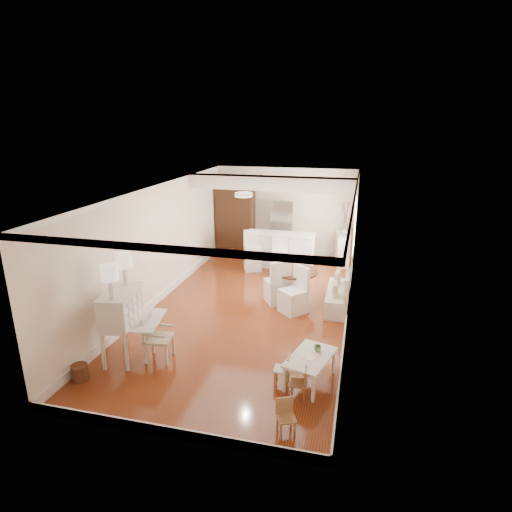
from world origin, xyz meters
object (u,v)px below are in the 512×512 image
at_px(kids_table, 310,369).
at_px(sideboard, 344,249).
at_px(breakfast_counter, 280,250).
at_px(kids_chair_c, 286,417).
at_px(dining_table, 295,285).
at_px(secretary_bureau, 123,324).
at_px(slip_chair_near, 293,290).
at_px(gustavian_armchair, 159,338).
at_px(wicker_basket, 80,372).
at_px(fridge, 293,229).
at_px(slip_chair_far, 277,281).
at_px(pantry_cabinet, 235,218).
at_px(kids_chair_b, 282,369).
at_px(bar_stool_left, 253,251).
at_px(bar_stool_right, 280,255).
at_px(kids_chair_a, 298,383).

bearing_deg(kids_table, sideboard, 88.21).
bearing_deg(breakfast_counter, kids_chair_c, -78.29).
bearing_deg(kids_table, dining_table, 103.16).
bearing_deg(secretary_bureau, slip_chair_near, 34.28).
bearing_deg(gustavian_armchair, secretary_bureau, 89.44).
distance_m(wicker_basket, sideboard, 8.39).
xyz_separation_m(slip_chair_near, fridge, (-0.72, 4.17, 0.36)).
xyz_separation_m(slip_chair_far, pantry_cabinet, (-2.15, 3.72, 0.61)).
relative_size(slip_chair_far, fridge, 0.60).
bearing_deg(secretary_bureau, fridge, 63.47).
bearing_deg(slip_chair_far, kids_chair_c, 71.52).
relative_size(wicker_basket, kids_chair_b, 0.52).
relative_size(wicker_basket, slip_chair_far, 0.26).
distance_m(bar_stool_left, sideboard, 2.84).
height_order(kids_table, slip_chair_near, slip_chair_near).
height_order(bar_stool_left, fridge, fridge).
bearing_deg(slip_chair_near, kids_chair_b, -42.68).
height_order(slip_chair_far, pantry_cabinet, pantry_cabinet).
height_order(kids_chair_b, slip_chair_far, slip_chair_far).
bearing_deg(slip_chair_far, bar_stool_right, -111.88).
relative_size(gustavian_armchair, kids_table, 0.87).
distance_m(kids_table, slip_chair_far, 3.40).
distance_m(wicker_basket, kids_chair_b, 3.42).
distance_m(gustavian_armchair, sideboard, 7.09).
relative_size(gustavian_armchair, sideboard, 0.90).
bearing_deg(secretary_bureau, wicker_basket, -122.12).
height_order(gustavian_armchair, pantry_cabinet, pantry_cabinet).
height_order(dining_table, fridge, fridge).
distance_m(bar_stool_left, fridge, 1.84).
bearing_deg(secretary_bureau, kids_chair_c, -32.08).
relative_size(kids_table, slip_chair_near, 0.94).
xyz_separation_m(gustavian_armchair, bar_stool_left, (0.43, 5.21, 0.15)).
bearing_deg(slip_chair_far, kids_chair_a, 75.06).
xyz_separation_m(slip_chair_near, breakfast_counter, (-0.92, 3.12, -0.02)).
xyz_separation_m(pantry_cabinet, fridge, (1.90, -0.03, -0.25)).
bearing_deg(sideboard, wicker_basket, -126.48).
distance_m(secretary_bureau, kids_table, 3.46).
bearing_deg(slip_chair_near, wicker_basket, -89.06).
height_order(kids_chair_a, sideboard, sideboard).
xyz_separation_m(dining_table, pantry_cabinet, (-2.54, 3.46, 0.78)).
bearing_deg(bar_stool_right, kids_table, -84.19).
bearing_deg(kids_chair_b, dining_table, -175.69).
xyz_separation_m(secretary_bureau, dining_table, (2.64, 3.42, -0.29)).
bearing_deg(slip_chair_near, slip_chair_far, 175.96).
bearing_deg(gustavian_armchair, kids_chair_a, -107.15).
bearing_deg(slip_chair_far, breakfast_counter, -111.67).
distance_m(kids_chair_b, bar_stool_left, 5.73).
relative_size(kids_chair_c, fridge, 0.29).
xyz_separation_m(wicker_basket, kids_chair_a, (3.66, 0.42, 0.12)).
xyz_separation_m(kids_table, breakfast_counter, (-1.64, 5.81, 0.26)).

